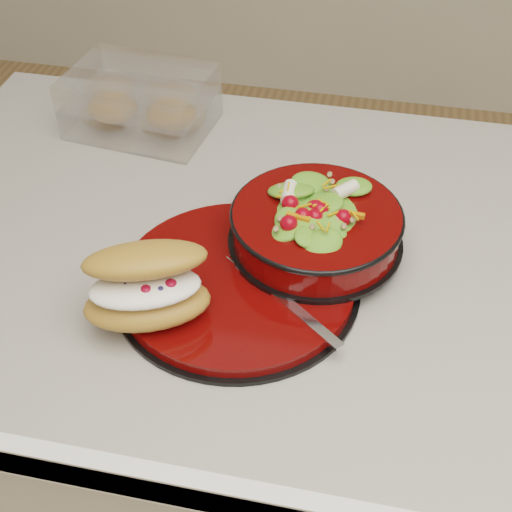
% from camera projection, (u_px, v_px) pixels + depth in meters
% --- Properties ---
extents(island_counter, '(1.24, 0.74, 0.90)m').
position_uv_depth(island_counter, '(306.00, 440.00, 1.24)').
color(island_counter, beige).
rests_on(island_counter, ground).
extents(dinner_plate, '(0.31, 0.31, 0.02)m').
position_uv_depth(dinner_plate, '(237.00, 283.00, 0.88)').
color(dinner_plate, black).
rests_on(dinner_plate, island_counter).
extents(salad_bowl, '(0.23, 0.23, 0.09)m').
position_uv_depth(salad_bowl, '(316.00, 221.00, 0.90)').
color(salad_bowl, black).
rests_on(salad_bowl, dinner_plate).
extents(croissant, '(0.17, 0.14, 0.09)m').
position_uv_depth(croissant, '(147.00, 286.00, 0.80)').
color(croissant, '#C47C3B').
rests_on(croissant, dinner_plate).
extents(fork, '(0.15, 0.13, 0.00)m').
position_uv_depth(fork, '(285.00, 300.00, 0.84)').
color(fork, silver).
rests_on(fork, dinner_plate).
extents(pastry_box, '(0.23, 0.18, 0.09)m').
position_uv_depth(pastry_box, '(141.00, 103.00, 1.14)').
color(pastry_box, white).
rests_on(pastry_box, island_counter).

